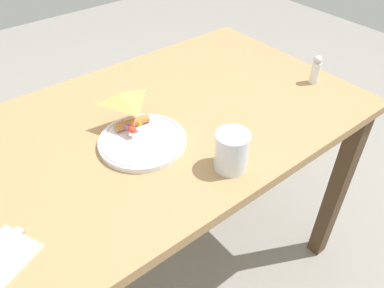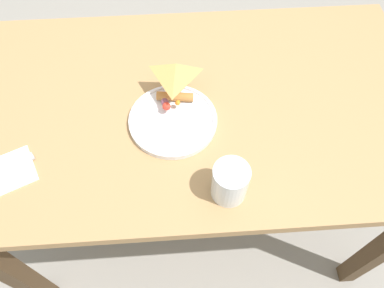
% 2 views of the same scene
% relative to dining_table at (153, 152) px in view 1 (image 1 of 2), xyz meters
% --- Properties ---
extents(ground_plane, '(6.00, 6.00, 0.00)m').
position_rel_dining_table_xyz_m(ground_plane, '(0.00, 0.00, -0.67)').
color(ground_plane, gray).
extents(dining_table, '(1.29, 0.75, 0.78)m').
position_rel_dining_table_xyz_m(dining_table, '(0.00, 0.00, 0.00)').
color(dining_table, '#A87F51').
rests_on(dining_table, ground_plane).
extents(plate_pizza, '(0.23, 0.23, 0.05)m').
position_rel_dining_table_xyz_m(plate_pizza, '(0.07, 0.06, 0.12)').
color(plate_pizza, white).
rests_on(plate_pizza, dining_table).
extents(milk_glass, '(0.08, 0.08, 0.10)m').
position_rel_dining_table_xyz_m(milk_glass, '(-0.06, 0.28, 0.16)').
color(milk_glass, white).
rests_on(milk_glass, dining_table).
extents(salt_shaker, '(0.03, 0.03, 0.10)m').
position_rel_dining_table_xyz_m(salt_shaker, '(-0.55, 0.15, 0.16)').
color(salt_shaker, white).
rests_on(salt_shaker, dining_table).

